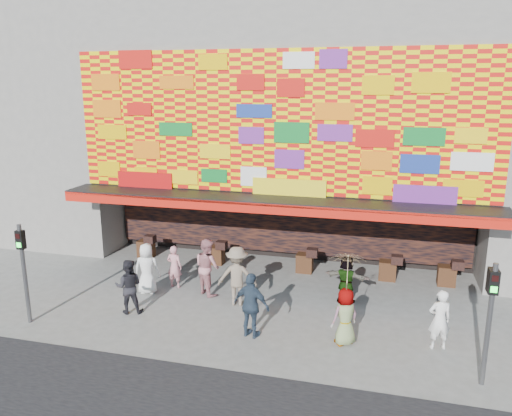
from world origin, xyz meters
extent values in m
plane|color=slate|center=(0.00, 0.00, 0.00)|extent=(90.00, 90.00, 0.00)
cube|color=gray|center=(0.00, 8.00, 6.50)|extent=(15.00, 8.00, 7.00)
cube|color=black|center=(0.00, 9.00, 1.50)|extent=(15.00, 6.00, 3.00)
cube|color=gray|center=(-7.30, 5.00, 1.50)|extent=(0.40, 2.00, 3.00)
cube|color=gray|center=(7.30, 5.00, 1.50)|extent=(0.40, 2.00, 3.00)
cube|color=black|center=(0.00, 3.40, 3.00)|extent=(15.20, 1.60, 0.12)
cube|color=red|center=(0.00, 2.62, 2.85)|extent=(15.20, 0.04, 0.35)
cube|color=#FFE500|center=(0.00, 3.96, 5.55)|extent=(14.80, 0.08, 4.90)
cube|color=black|center=(0.00, 5.85, 1.55)|extent=(14.00, 0.25, 2.50)
cube|color=gray|center=(-13.00, 8.00, 6.00)|extent=(11.00, 8.00, 12.00)
cylinder|color=#59595B|center=(-6.20, -1.50, 1.50)|extent=(0.12, 0.12, 3.00)
cube|color=black|center=(-6.20, -1.50, 2.55)|extent=(0.22, 0.18, 0.55)
cube|color=black|center=(-6.20, -1.59, 2.68)|extent=(0.14, 0.02, 0.14)
cube|color=#19E533|center=(-6.20, -1.59, 2.42)|extent=(0.14, 0.02, 0.14)
cylinder|color=#59595B|center=(6.20, -1.50, 1.50)|extent=(0.12, 0.12, 3.00)
cube|color=black|center=(6.20, -1.50, 2.55)|extent=(0.22, 0.18, 0.55)
cube|color=black|center=(6.20, -1.59, 2.68)|extent=(0.14, 0.02, 0.14)
cube|color=#19E533|center=(6.20, -1.59, 2.42)|extent=(0.14, 0.02, 0.14)
imported|color=white|center=(-3.79, 1.34, 0.87)|extent=(0.94, 0.70, 1.73)
imported|color=#CF868E|center=(-3.11, 2.02, 0.75)|extent=(0.57, 0.39, 1.50)
imported|color=black|center=(-3.65, -0.15, 0.85)|extent=(0.99, 0.88, 1.70)
imported|color=#7F6F5C|center=(-0.62, 1.25, 0.96)|extent=(1.35, 0.93, 1.92)
imported|color=#2F4053|center=(0.37, -0.67, 0.93)|extent=(1.17, 0.72, 1.86)
imported|color=gray|center=(2.71, 2.29, 0.79)|extent=(1.51, 0.68, 1.57)
imported|color=gray|center=(2.91, -0.43, 0.79)|extent=(0.92, 0.87, 1.58)
imported|color=white|center=(5.33, -0.03, 0.83)|extent=(0.69, 0.55, 1.65)
imported|color=#C17D84|center=(-1.82, 1.80, 0.95)|extent=(1.18, 1.13, 1.91)
imported|color=beige|center=(2.91, -0.43, 2.13)|extent=(1.13, 1.15, 0.86)
cylinder|color=#4C3326|center=(2.91, -0.43, 1.25)|extent=(0.02, 0.02, 1.00)
camera|label=1|loc=(3.71, -12.87, 6.83)|focal=35.00mm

